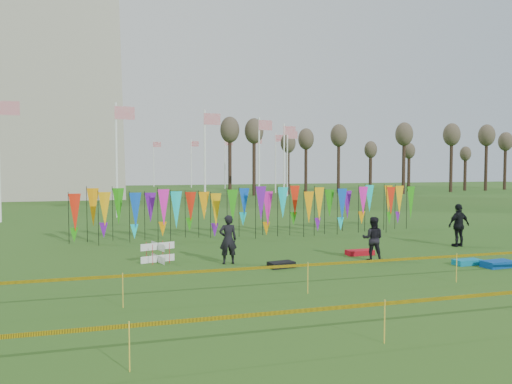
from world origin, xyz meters
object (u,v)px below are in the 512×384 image
object	(u,v)px
person_mid	(373,239)
kite_bag_red	(360,252)
person_right	(459,225)
kite_bag_blue	(498,264)
kite_bag_teal	(467,262)
box_kite	(158,252)
kite_bag_black	(281,265)
person_left	(228,239)

from	to	relation	value
person_mid	kite_bag_red	distance (m)	1.42
person_right	person_mid	bearing A→B (deg)	13.10
kite_bag_blue	kite_bag_teal	size ratio (longest dim) A/B	1.10
box_kite	person_mid	world-z (taller)	person_mid
person_mid	kite_bag_teal	size ratio (longest dim) A/B	1.65
person_right	kite_bag_blue	size ratio (longest dim) A/B	1.71
person_mid	kite_bag_blue	bearing A→B (deg)	178.23
kite_bag_black	kite_bag_teal	distance (m)	6.85
person_right	kite_bag_blue	world-z (taller)	person_right
person_right	kite_bag_black	xyz separation A→B (m)	(-9.15, -2.15, -0.86)
person_mid	box_kite	bearing A→B (deg)	17.77
person_left	person_mid	size ratio (longest dim) A/B	1.08
kite_bag_red	kite_bag_teal	xyz separation A→B (m)	(2.81, -2.91, -0.00)
kite_bag_blue	person_right	bearing A→B (deg)	68.07
box_kite	kite_bag_teal	world-z (taller)	box_kite
person_left	kite_bag_black	xyz separation A→B (m)	(1.66, -1.20, -0.80)
box_kite	kite_bag_teal	xyz separation A→B (m)	(10.82, -3.61, -0.28)
kite_bag_teal	person_mid	bearing A→B (deg)	149.81
kite_bag_blue	kite_bag_black	bearing A→B (deg)	164.15
person_left	box_kite	bearing A→B (deg)	-19.16
kite_bag_blue	person_left	bearing A→B (deg)	160.02
kite_bag_red	kite_bag_black	world-z (taller)	kite_bag_black
person_left	kite_bag_teal	size ratio (longest dim) A/B	1.78
kite_bag_black	kite_bag_red	bearing A→B (deg)	20.91
kite_bag_teal	person_left	bearing A→B (deg)	162.59
kite_bag_blue	kite_bag_red	distance (m)	5.05
person_left	kite_bag_blue	bearing A→B (deg)	162.70
kite_bag_teal	person_right	bearing A→B (deg)	55.57
person_mid	person_right	distance (m)	5.69
person_left	kite_bag_blue	xyz separation A→B (m)	(9.09, -3.31, -0.79)
person_right	box_kite	bearing A→B (deg)	-6.37
person_right	kite_bag_black	world-z (taller)	person_right
person_left	kite_bag_red	size ratio (longest dim) A/B	1.64
person_right	kite_bag_red	xyz separation A→B (m)	(-5.26, -0.67, -0.86)
person_right	kite_bag_blue	bearing A→B (deg)	61.83
person_right	kite_bag_red	world-z (taller)	person_right
person_left	person_right	bearing A→B (deg)	-172.25
kite_bag_black	kite_bag_teal	xyz separation A→B (m)	(6.70, -1.42, -0.01)
person_mid	kite_bag_blue	world-z (taller)	person_mid
box_kite	kite_bag_black	size ratio (longest dim) A/B	0.83
person_right	kite_bag_teal	bearing A→B (deg)	49.33
person_right	kite_bag_red	size ratio (longest dim) A/B	1.74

